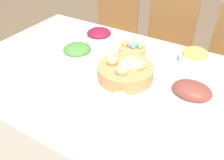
{
  "coord_description": "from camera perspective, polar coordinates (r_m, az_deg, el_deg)",
  "views": [
    {
      "loc": [
        0.53,
        -0.94,
        1.54
      ],
      "look_at": [
        0.02,
        -0.08,
        0.8
      ],
      "focal_mm": 38.0,
      "sensor_mm": 36.0,
      "label": 1
    }
  ],
  "objects": [
    {
      "name": "butter_dish",
      "position": [
        1.41,
        -16.41,
        1.97
      ],
      "size": [
        0.11,
        0.07,
        0.03
      ],
      "color": "white",
      "rests_on": "dining_table"
    },
    {
      "name": "fork",
      "position": [
        1.24,
        -17.74,
        -4.61
      ],
      "size": [
        0.02,
        0.18,
        0.0
      ],
      "rotation": [
        0.0,
        0.0,
        -0.05
      ],
      "color": "silver",
      "rests_on": "dining_table"
    },
    {
      "name": "beet_salad_bowl",
      "position": [
        1.7,
        -3.14,
        10.64
      ],
      "size": [
        0.2,
        0.2,
        0.09
      ],
      "color": "white",
      "rests_on": "dining_table"
    },
    {
      "name": "chair_far_center",
      "position": [
        2.17,
        12.22,
        7.16
      ],
      "size": [
        0.43,
        0.43,
        0.96
      ],
      "rotation": [
        0.0,
        0.0,
        -0.03
      ],
      "color": "olive",
      "rests_on": "ground"
    },
    {
      "name": "egg_basket",
      "position": [
        1.57,
        5.05,
        7.78
      ],
      "size": [
        0.18,
        0.18,
        0.08
      ],
      "color": "#AD8451",
      "rests_on": "dining_table"
    },
    {
      "name": "ground_plane",
      "position": [
        1.89,
        0.93,
        -18.36
      ],
      "size": [
        12.0,
        12.0,
        0.0
      ],
      "primitive_type": "plane",
      "color": "brown"
    },
    {
      "name": "dining_table",
      "position": [
        1.59,
        1.06,
        -10.48
      ],
      "size": [
        1.86,
        1.11,
        0.76
      ],
      "color": "white",
      "rests_on": "ground"
    },
    {
      "name": "chair_far_left",
      "position": [
        2.36,
        0.17,
        10.5
      ],
      "size": [
        0.47,
        0.47,
        0.96
      ],
      "rotation": [
        0.0,
        0.0,
        0.12
      ],
      "color": "olive",
      "rests_on": "ground"
    },
    {
      "name": "knife",
      "position": [
        1.08,
        -7.11,
        -9.9
      ],
      "size": [
        0.02,
        0.18,
        0.0
      ],
      "rotation": [
        0.0,
        0.0,
        -0.05
      ],
      "color": "silver",
      "rests_on": "dining_table"
    },
    {
      "name": "pineapple_bowl",
      "position": [
        1.51,
        19.25,
        5.26
      ],
      "size": [
        0.18,
        0.18,
        0.1
      ],
      "color": "silver",
      "rests_on": "dining_table"
    },
    {
      "name": "dinner_plate",
      "position": [
        1.15,
        -12.83,
        -7.01
      ],
      "size": [
        0.23,
        0.23,
        0.01
      ],
      "color": "white",
      "rests_on": "dining_table"
    },
    {
      "name": "bread_basket",
      "position": [
        1.31,
        3.31,
        2.29
      ],
      "size": [
        0.31,
        0.31,
        0.13
      ],
      "color": "#AD8451",
      "rests_on": "dining_table"
    },
    {
      "name": "spoon",
      "position": [
        1.07,
        -5.81,
        -10.52
      ],
      "size": [
        0.02,
        0.18,
        0.0
      ],
      "rotation": [
        0.0,
        0.0,
        0.05
      ],
      "color": "silver",
      "rests_on": "dining_table"
    },
    {
      "name": "green_salad_bowl",
      "position": [
        1.48,
        -8.29,
        6.4
      ],
      "size": [
        0.2,
        0.2,
        0.11
      ],
      "color": "white",
      "rests_on": "dining_table"
    },
    {
      "name": "ham_platter",
      "position": [
        1.26,
        18.64,
        -2.6
      ],
      "size": [
        0.31,
        0.22,
        0.08
      ],
      "color": "white",
      "rests_on": "dining_table"
    },
    {
      "name": "drinking_cup",
      "position": [
        1.11,
        1.82,
        -5.52
      ],
      "size": [
        0.07,
        0.07,
        0.08
      ],
      "color": "silver",
      "rests_on": "dining_table"
    }
  ]
}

